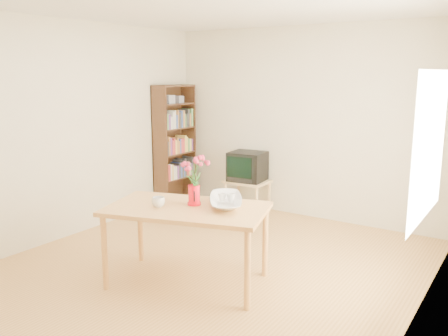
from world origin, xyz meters
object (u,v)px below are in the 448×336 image
Objects in this scene: pitcher at (194,196)px; television at (248,166)px; table at (187,215)px; bowl at (226,183)px; mug at (158,202)px.

pitcher is 2.40m from television.
table is 8.55× the size of pitcher.
pitcher is 0.32m from bowl.
pitcher is at bearing -77.60° from television.
mug is at bearing -171.22° from pitcher.
bowl is at bearing -160.27° from mug.
mug is at bearing -84.22° from television.
mug is 0.65m from bowl.
table is at bearing -135.47° from bowl.
pitcher is 0.37× the size of television.
table is 0.47m from bowl.
pitcher is at bearing 65.23° from table.
bowl reaches higher than mug.
bowl is at bearing 27.97° from table.
table is 3.18× the size of television.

